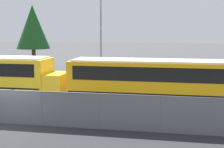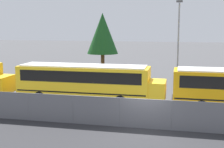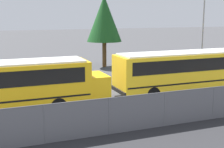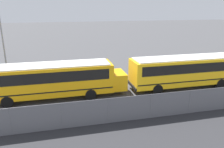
# 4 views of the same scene
# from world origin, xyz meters

# --- Properties ---
(ground_plane) EXTENTS (200.00, 200.00, 0.00)m
(ground_plane) POSITION_xyz_m (0.00, 0.00, 0.00)
(ground_plane) COLOR #424244
(fence) EXTENTS (111.53, 0.07, 1.81)m
(fence) POSITION_xyz_m (0.00, -0.00, 0.92)
(fence) COLOR #9EA0A5
(fence) RESTS_ON ground_plane
(school_bus_4) EXTENTS (11.81, 2.54, 2.98)m
(school_bus_4) POSITION_xyz_m (6.96, 5.24, 1.77)
(school_bus_4) COLOR orange
(school_bus_4) RESTS_ON ground_plane
(light_pole) EXTENTS (0.60, 0.24, 8.45)m
(light_pole) POSITION_xyz_m (1.66, 13.24, 4.61)
(light_pole) COLOR gray
(light_pole) RESTS_ON ground_plane
(tree_0) EXTENTS (3.69, 3.69, 7.54)m
(tree_0) POSITION_xyz_m (-7.18, 18.20, 5.11)
(tree_0) COLOR #51381E
(tree_0) RESTS_ON ground_plane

